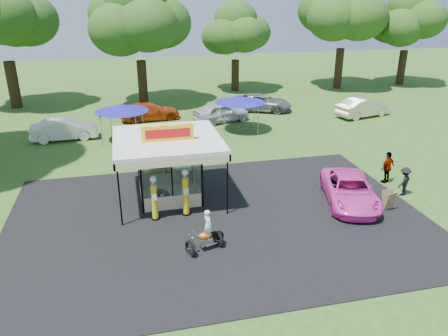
{
  "coord_description": "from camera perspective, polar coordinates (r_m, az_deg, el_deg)",
  "views": [
    {
      "loc": [
        -4.02,
        -16.24,
        10.27
      ],
      "look_at": [
        0.75,
        4.0,
        1.84
      ],
      "focal_mm": 35.0,
      "sensor_mm": 36.0,
      "label": 1
    }
  ],
  "objects": [
    {
      "name": "tent_west",
      "position": [
        32.65,
        -13.25,
        7.58
      ],
      "size": [
        3.84,
        3.84,
        2.69
      ],
      "rotation": [
        0.0,
        0.0,
        -0.24
      ],
      "color": "gray",
      "rests_on": "ground"
    },
    {
      "name": "spectator_east_a",
      "position": [
        25.41,
        22.48,
        -1.61
      ],
      "size": [
        1.19,
        1.02,
        1.59
      ],
      "primitive_type": "imported",
      "rotation": [
        0.0,
        0.0,
        3.65
      ],
      "color": "black",
      "rests_on": "ground"
    },
    {
      "name": "bg_car_a",
      "position": [
        34.53,
        -20.16,
        4.75
      ],
      "size": [
        4.91,
        2.01,
        1.58
      ],
      "primitive_type": "imported",
      "rotation": [
        0.0,
        0.0,
        1.64
      ],
      "color": "silver",
      "rests_on": "ground"
    },
    {
      "name": "gas_pump_right",
      "position": [
        21.3,
        -5.03,
        -3.31
      ],
      "size": [
        0.46,
        0.46,
        2.45
      ],
      "color": "black",
      "rests_on": "ground"
    },
    {
      "name": "oak_far_f",
      "position": [
        56.18,
        22.92,
        16.95
      ],
      "size": [
        8.87,
        8.87,
        10.69
      ],
      "color": "black",
      "rests_on": "ground"
    },
    {
      "name": "a_frame_sign",
      "position": [
        23.49,
        20.71,
        -3.99
      ],
      "size": [
        0.62,
        0.63,
        1.03
      ],
      "rotation": [
        0.0,
        0.0,
        0.22
      ],
      "color": "#593819",
      "rests_on": "ground"
    },
    {
      "name": "bg_car_e",
      "position": [
        40.57,
        17.73,
        7.57
      ],
      "size": [
        5.37,
        3.03,
        1.68
      ],
      "primitive_type": "imported",
      "rotation": [
        0.0,
        0.0,
        1.83
      ],
      "color": "beige",
      "rests_on": "ground"
    },
    {
      "name": "asphalt_apron",
      "position": [
        21.31,
        -0.73,
        -6.7
      ],
      "size": [
        20.0,
        14.0,
        0.04
      ],
      "primitive_type": "cube",
      "color": "black",
      "rests_on": "ground"
    },
    {
      "name": "bg_car_c",
      "position": [
        37.06,
        -0.38,
        7.29
      ],
      "size": [
        5.2,
        3.22,
        1.65
      ],
      "primitive_type": "imported",
      "rotation": [
        0.0,
        0.0,
        1.85
      ],
      "color": "silver",
      "rests_on": "ground"
    },
    {
      "name": "bg_car_d",
      "position": [
        40.83,
        4.9,
        8.51
      ],
      "size": [
        6.04,
        4.52,
        1.52
      ],
      "primitive_type": "imported",
      "rotation": [
        0.0,
        0.0,
        1.16
      ],
      "color": "slate",
      "rests_on": "ground"
    },
    {
      "name": "spare_tires",
      "position": [
        23.05,
        -8.1,
        -3.64
      ],
      "size": [
        0.87,
        0.53,
        0.75
      ],
      "rotation": [
        0.0,
        0.0,
        0.01
      ],
      "color": "black",
      "rests_on": "ground"
    },
    {
      "name": "oak_far_c",
      "position": [
        43.11,
        -11.11,
        18.0
      ],
      "size": [
        10.04,
        10.04,
        11.83
      ],
      "color": "black",
      "rests_on": "ground"
    },
    {
      "name": "tent_east",
      "position": [
        34.22,
        2.14,
        8.9
      ],
      "size": [
        3.94,
        3.94,
        2.75
      ],
      "rotation": [
        0.0,
        0.0,
        -0.18
      ],
      "color": "gray",
      "rests_on": "ground"
    },
    {
      "name": "pink_sedan",
      "position": [
        23.54,
        16.09,
        -2.8
      ],
      "size": [
        3.73,
        5.65,
        1.44
      ],
      "primitive_type": "imported",
      "rotation": [
        0.0,
        0.0,
        -0.28
      ],
      "color": "#FF45C3",
      "rests_on": "ground"
    },
    {
      "name": "gas_pump_left",
      "position": [
        21.09,
        -9.08,
        -4.05
      ],
      "size": [
        0.42,
        0.42,
        2.27
      ],
      "color": "black",
      "rests_on": "ground"
    },
    {
      "name": "kiosk_car",
      "position": [
        25.49,
        -7.68,
        -0.74
      ],
      "size": [
        2.82,
        1.13,
        0.96
      ],
      "primitive_type": "imported",
      "rotation": [
        0.0,
        0.0,
        1.57
      ],
      "color": "yellow",
      "rests_on": "ground"
    },
    {
      "name": "bg_car_b",
      "position": [
        38.2,
        -9.66,
        7.29
      ],
      "size": [
        5.27,
        2.63,
        1.47
      ],
      "primitive_type": "imported",
      "rotation": [
        0.0,
        0.0,
        1.68
      ],
      "color": "#B1370D",
      "rests_on": "ground"
    },
    {
      "name": "oak_far_e",
      "position": [
        51.59,
        15.37,
        18.6
      ],
      "size": [
        10.29,
        10.29,
        12.25
      ],
      "color": "black",
      "rests_on": "ground"
    },
    {
      "name": "gas_station_kiosk",
      "position": [
        22.96,
        -7.26,
        0.18
      ],
      "size": [
        5.4,
        5.4,
        4.18
      ],
      "color": "white",
      "rests_on": "ground"
    },
    {
      "name": "oak_far_d",
      "position": [
        48.78,
        1.52,
        16.96
      ],
      "size": [
        7.83,
        7.83,
        9.32
      ],
      "color": "black",
      "rests_on": "ground"
    },
    {
      "name": "ground",
      "position": [
        19.63,
        0.56,
        -9.48
      ],
      "size": [
        120.0,
        120.0,
        0.0
      ],
      "primitive_type": "plane",
      "color": "#30541A",
      "rests_on": "ground"
    },
    {
      "name": "motorcycle",
      "position": [
        18.65,
        -2.27,
        -8.62
      ],
      "size": [
        1.72,
        1.24,
        1.95
      ],
      "rotation": [
        0.0,
        0.0,
        0.35
      ],
      "color": "black",
      "rests_on": "ground"
    },
    {
      "name": "oak_far_b",
      "position": [
        45.52,
        -27.0,
        16.46
      ],
      "size": [
        10.01,
        10.01,
        11.93
      ],
      "color": "black",
      "rests_on": "ground"
    },
    {
      "name": "spectator_east_b",
      "position": [
        26.65,
        20.57,
        0.09
      ],
      "size": [
        1.19,
        0.85,
        1.88
      ],
      "primitive_type": "imported",
      "rotation": [
        0.0,
        0.0,
        3.53
      ],
      "color": "gray",
      "rests_on": "ground"
    }
  ]
}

